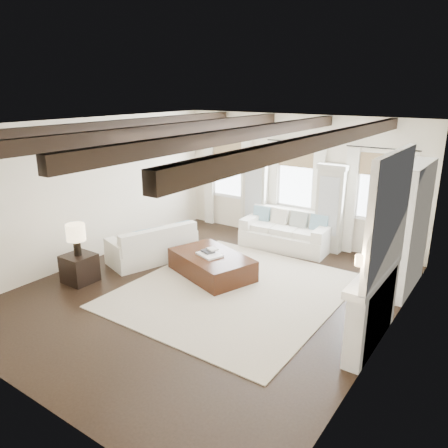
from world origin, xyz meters
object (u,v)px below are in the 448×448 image
Objects in this scene: sofa_back at (287,233)px; side_table_back at (253,222)px; side_table_front at (80,268)px; ottoman at (212,265)px; sofa_left at (154,247)px.

side_table_back is (-1.30, 0.52, -0.07)m from sofa_back.
side_table_front is at bearing -121.05° from sofa_back.
ottoman is (-0.51, -2.44, -0.13)m from sofa_back.
sofa_left reaches higher than side_table_front.
side_table_front is at bearing -119.53° from ottoman.
sofa_left is at bearing -157.51° from ottoman.
sofa_back is at bearing 97.21° from ottoman.
side_table_front is at bearing -104.72° from side_table_back.
sofa_left is 1.21× the size of ottoman.
ottoman is at bearing 41.36° from side_table_front.
sofa_left reaches higher than side_table_back.
sofa_back is 2.50m from ottoman.
sofa_back reaches higher than sofa_left.
sofa_left reaches higher than ottoman.
side_table_front is (-2.03, -1.79, 0.06)m from ottoman.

